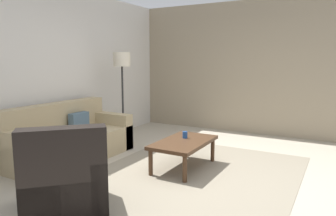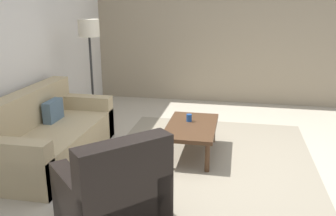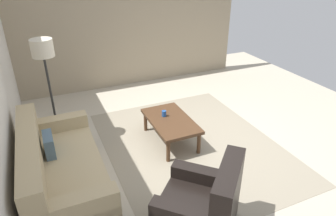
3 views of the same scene
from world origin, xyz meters
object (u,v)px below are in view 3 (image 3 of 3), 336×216
Objects in this scene: armchair_leather at (204,211)px; coffee_table at (171,122)px; lamp_standing at (44,59)px; cup at (164,114)px; couch_main at (57,173)px.

armchair_leather is 1.88m from coffee_table.
coffee_table is 2.14m from lamp_standing.
armchair_leather is 1.03× the size of coffee_table.
coffee_table is at bearing -13.20° from armchair_leather.
armchair_leather is 2.02m from cup.
couch_main is 1.92m from armchair_leather.
couch_main is at bearing 110.25° from cup.
coffee_table is at bearing -114.91° from lamp_standing.
coffee_table is 11.08× the size of cup.
lamp_standing is (2.62, 1.26, 1.10)m from armchair_leather.
cup is (0.15, 0.05, 0.10)m from coffee_table.
armchair_leather reaches higher than cup.
lamp_standing is (0.64, 1.64, 0.95)m from cup.
lamp_standing is at bearing -5.81° from couch_main.
lamp_standing is at bearing 68.67° from cup.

